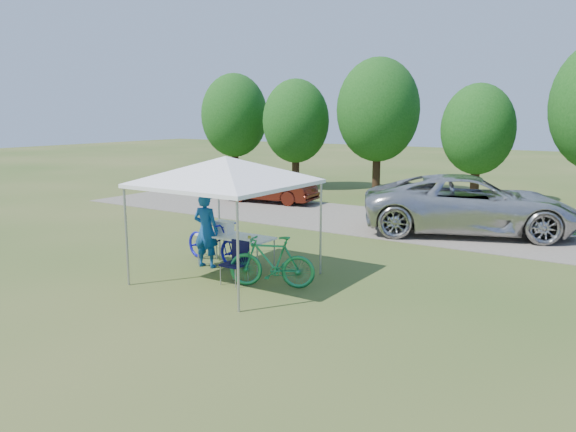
% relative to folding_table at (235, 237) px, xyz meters
% --- Properties ---
extents(ground, '(100.00, 100.00, 0.00)m').
position_rel_folding_table_xyz_m(ground, '(0.47, -0.88, -0.73)').
color(ground, '#2D5119').
rests_on(ground, ground).
extents(gravel_strip, '(24.00, 5.00, 0.02)m').
position_rel_folding_table_xyz_m(gravel_strip, '(0.47, 7.12, -0.72)').
color(gravel_strip, gray).
rests_on(gravel_strip, ground).
extents(canopy, '(4.53, 4.53, 3.00)m').
position_rel_folding_table_xyz_m(canopy, '(0.47, -0.88, 1.92)').
color(canopy, '#A5A5AA').
rests_on(canopy, ground).
extents(treeline, '(24.89, 4.28, 6.30)m').
position_rel_folding_table_xyz_m(treeline, '(0.18, 13.17, 2.80)').
color(treeline, '#382314').
rests_on(treeline, ground).
extents(folding_table, '(1.88, 0.78, 0.77)m').
position_rel_folding_table_xyz_m(folding_table, '(0.00, 0.00, 0.00)').
color(folding_table, white).
rests_on(folding_table, ground).
extents(folding_chair, '(0.48, 0.50, 0.92)m').
position_rel_folding_table_xyz_m(folding_chair, '(0.83, -0.98, -0.18)').
color(folding_chair, black).
rests_on(folding_chair, ground).
extents(cooler, '(0.44, 0.30, 0.32)m').
position_rel_folding_table_xyz_m(cooler, '(-0.35, 0.00, 0.20)').
color(cooler, white).
rests_on(cooler, folding_table).
extents(ice_cream_cup, '(0.08, 0.08, 0.06)m').
position_rel_folding_table_xyz_m(ice_cream_cup, '(0.45, -0.05, 0.07)').
color(ice_cream_cup, gold).
rests_on(ice_cream_cup, folding_table).
extents(cyclist, '(0.71, 0.51, 1.80)m').
position_rel_folding_table_xyz_m(cyclist, '(-0.60, -0.36, 0.17)').
color(cyclist, '#11468E').
rests_on(cyclist, ground).
extents(bike_blue, '(2.09, 1.08, 1.05)m').
position_rel_folding_table_xyz_m(bike_blue, '(-0.74, 0.05, -0.21)').
color(bike_blue, '#1515B9').
rests_on(bike_blue, ground).
extents(bike_green, '(1.90, 1.19, 1.11)m').
position_rel_folding_table_xyz_m(bike_green, '(1.62, -0.80, -0.18)').
color(bike_green, '#1D8346').
rests_on(bike_green, ground).
extents(minivan, '(6.98, 5.08, 1.76)m').
position_rel_folding_table_xyz_m(minivan, '(3.57, 6.93, 0.17)').
color(minivan, beige).
rests_on(minivan, gravel_strip).
extents(sedan, '(4.00, 1.80, 1.27)m').
position_rel_folding_table_xyz_m(sedan, '(-4.97, 8.49, -0.07)').
color(sedan, '#47150B').
rests_on(sedan, gravel_strip).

